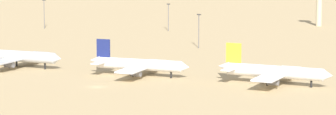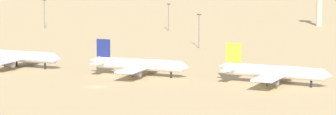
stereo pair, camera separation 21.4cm
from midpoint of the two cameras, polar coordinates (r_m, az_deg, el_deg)
name	(u,v)px [view 1 (the left image)]	position (r m, az deg, el deg)	size (l,w,h in m)	color
ground	(97,87)	(249.62, -5.15, -2.13)	(4000.00, 4000.00, 0.00)	tan
parked_jet_navy_1	(15,56)	(293.70, -10.94, 0.10)	(38.14, 31.94, 12.63)	silver
parked_jet_navy_2	(138,65)	(269.10, -2.18, -0.51)	(36.64, 30.80, 12.11)	white
parked_jet_yellow_3	(273,72)	(254.72, 7.55, -1.02)	(38.15, 32.00, 12.62)	white
light_pole_west	(199,28)	(342.29, 2.21, 2.11)	(1.80, 0.50, 14.82)	#59595E
light_pole_mid	(168,15)	(411.63, 0.01, 3.07)	(1.80, 0.50, 14.27)	#59595E
light_pole_east	(44,12)	(428.38, -8.91, 3.26)	(1.80, 0.50, 15.56)	#59595E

